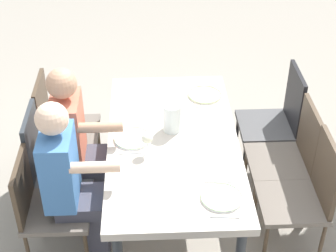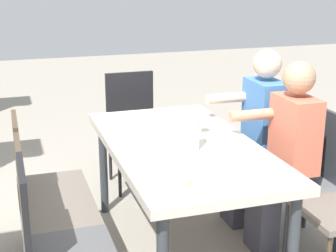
{
  "view_description": "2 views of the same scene",
  "coord_description": "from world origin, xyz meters",
  "px_view_note": "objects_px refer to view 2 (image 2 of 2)",
  "views": [
    {
      "loc": [
        2.85,
        -0.16,
        2.93
      ],
      "look_at": [
        -0.01,
        -0.03,
        0.89
      ],
      "focal_mm": 56.34,
      "sensor_mm": 36.0,
      "label": 1
    },
    {
      "loc": [
        -2.9,
        1.02,
        1.83
      ],
      "look_at": [
        0.04,
        0.08,
        0.88
      ],
      "focal_mm": 55.81,
      "sensor_mm": 36.0,
      "label": 2
    }
  ],
  "objects_px": {
    "chair_east_south": "(278,154)",
    "plate_2": "(121,120)",
    "chair_mid_north": "(45,206)",
    "chair_west_north": "(52,242)",
    "plate_0": "(167,180)",
    "water_pitcher": "(189,135)",
    "wine_glass_1": "(201,117)",
    "chair_head_east": "(133,122)",
    "plate_1": "(224,138)",
    "diner_man_white": "(284,152)",
    "chair_east_north": "(38,178)",
    "chair_mid_south": "(311,171)",
    "dining_table": "(182,154)",
    "diner_woman_green": "(255,132)"
  },
  "relations": [
    {
      "from": "wine_glass_1",
      "to": "chair_west_north",
      "type": "bearing_deg",
      "value": 124.12
    },
    {
      "from": "chair_head_east",
      "to": "diner_man_white",
      "type": "height_order",
      "value": "diner_man_white"
    },
    {
      "from": "dining_table",
      "to": "diner_man_white",
      "type": "relative_size",
      "value": 1.33
    },
    {
      "from": "dining_table",
      "to": "chair_east_south",
      "type": "height_order",
      "value": "chair_east_south"
    },
    {
      "from": "chair_mid_north",
      "to": "chair_head_east",
      "type": "relative_size",
      "value": 0.96
    },
    {
      "from": "dining_table",
      "to": "chair_west_north",
      "type": "height_order",
      "value": "chair_west_north"
    },
    {
      "from": "chair_east_south",
      "to": "plate_2",
      "type": "distance_m",
      "value": 1.19
    },
    {
      "from": "chair_east_north",
      "to": "water_pitcher",
      "type": "relative_size",
      "value": 4.61
    },
    {
      "from": "chair_head_east",
      "to": "diner_man_white",
      "type": "bearing_deg",
      "value": -154.61
    },
    {
      "from": "chair_east_south",
      "to": "plate_0",
      "type": "relative_size",
      "value": 3.33
    },
    {
      "from": "plate_2",
      "to": "water_pitcher",
      "type": "distance_m",
      "value": 0.76
    },
    {
      "from": "chair_east_north",
      "to": "wine_glass_1",
      "type": "xyz_separation_m",
      "value": [
        -0.16,
        -1.04,
        0.36
      ]
    },
    {
      "from": "chair_west_north",
      "to": "plate_0",
      "type": "distance_m",
      "value": 0.64
    },
    {
      "from": "chair_head_east",
      "to": "plate_1",
      "type": "height_order",
      "value": "chair_head_east"
    },
    {
      "from": "chair_east_south",
      "to": "plate_0",
      "type": "distance_m",
      "value": 1.44
    },
    {
      "from": "plate_0",
      "to": "water_pitcher",
      "type": "height_order",
      "value": "water_pitcher"
    },
    {
      "from": "chair_mid_north",
      "to": "water_pitcher",
      "type": "distance_m",
      "value": 0.93
    },
    {
      "from": "diner_man_white",
      "to": "plate_2",
      "type": "xyz_separation_m",
      "value": [
        0.7,
        0.91,
        0.1
      ]
    },
    {
      "from": "chair_east_north",
      "to": "diner_woman_green",
      "type": "distance_m",
      "value": 1.54
    },
    {
      "from": "chair_mid_north",
      "to": "chair_east_south",
      "type": "bearing_deg",
      "value": -76.25
    },
    {
      "from": "chair_mid_south",
      "to": "chair_head_east",
      "type": "height_order",
      "value": "chair_head_east"
    },
    {
      "from": "chair_east_north",
      "to": "plate_1",
      "type": "height_order",
      "value": "chair_east_north"
    },
    {
      "from": "water_pitcher",
      "to": "chair_east_north",
      "type": "bearing_deg",
      "value": 64.12
    },
    {
      "from": "dining_table",
      "to": "chair_west_north",
      "type": "relative_size",
      "value": 1.77
    },
    {
      "from": "chair_head_east",
      "to": "water_pitcher",
      "type": "bearing_deg",
      "value": -179.96
    },
    {
      "from": "chair_east_north",
      "to": "plate_2",
      "type": "bearing_deg",
      "value": -64.97
    },
    {
      "from": "diner_man_white",
      "to": "plate_2",
      "type": "bearing_deg",
      "value": 52.34
    },
    {
      "from": "diner_man_white",
      "to": "chair_mid_north",
      "type": "bearing_deg",
      "value": 90.11
    },
    {
      "from": "chair_west_north",
      "to": "chair_mid_south",
      "type": "xyz_separation_m",
      "value": [
        0.45,
        -1.73,
        -0.02
      ]
    },
    {
      "from": "chair_west_north",
      "to": "chair_mid_north",
      "type": "relative_size",
      "value": 1.04
    },
    {
      "from": "plate_0",
      "to": "wine_glass_1",
      "type": "xyz_separation_m",
      "value": [
        0.69,
        -0.45,
        0.11
      ]
    },
    {
      "from": "chair_west_north",
      "to": "plate_2",
      "type": "xyz_separation_m",
      "value": [
        1.16,
        -0.61,
        0.24
      ]
    },
    {
      "from": "chair_mid_north",
      "to": "diner_woman_green",
      "type": "distance_m",
      "value": 1.59
    },
    {
      "from": "chair_mid_north",
      "to": "chair_west_north",
      "type": "bearing_deg",
      "value": 179.7
    },
    {
      "from": "plate_2",
      "to": "plate_1",
      "type": "bearing_deg",
      "value": -138.73
    },
    {
      "from": "wine_glass_1",
      "to": "water_pitcher",
      "type": "relative_size",
      "value": 0.79
    },
    {
      "from": "chair_mid_south",
      "to": "water_pitcher",
      "type": "xyz_separation_m",
      "value": [
        0.0,
        0.87,
        0.34
      ]
    },
    {
      "from": "chair_west_north",
      "to": "water_pitcher",
      "type": "xyz_separation_m",
      "value": [
        0.45,
        -0.87,
        0.32
      ]
    },
    {
      "from": "chair_east_south",
      "to": "plate_2",
      "type": "relative_size",
      "value": 3.41
    },
    {
      "from": "chair_east_south",
      "to": "wine_glass_1",
      "type": "distance_m",
      "value": 0.81
    },
    {
      "from": "chair_mid_south",
      "to": "diner_woman_green",
      "type": "relative_size",
      "value": 0.72
    },
    {
      "from": "chair_east_north",
      "to": "plate_1",
      "type": "distance_m",
      "value": 1.21
    },
    {
      "from": "chair_mid_south",
      "to": "diner_man_white",
      "type": "relative_size",
      "value": 0.73
    },
    {
      "from": "chair_east_south",
      "to": "plate_1",
      "type": "height_order",
      "value": "chair_east_south"
    },
    {
      "from": "diner_woman_green",
      "to": "plate_1",
      "type": "height_order",
      "value": "diner_woman_green"
    },
    {
      "from": "chair_mid_north",
      "to": "water_pitcher",
      "type": "xyz_separation_m",
      "value": [
        0.0,
        -0.87,
        0.34
      ]
    },
    {
      "from": "chair_mid_north",
      "to": "diner_man_white",
      "type": "xyz_separation_m",
      "value": [
        0.0,
        -1.52,
        0.16
      ]
    },
    {
      "from": "dining_table",
      "to": "diner_woman_green",
      "type": "distance_m",
      "value": 0.73
    },
    {
      "from": "chair_mid_south",
      "to": "plate_0",
      "type": "bearing_deg",
      "value": 110.62
    },
    {
      "from": "chair_mid_north",
      "to": "chair_mid_south",
      "type": "bearing_deg",
      "value": -90.0
    }
  ]
}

